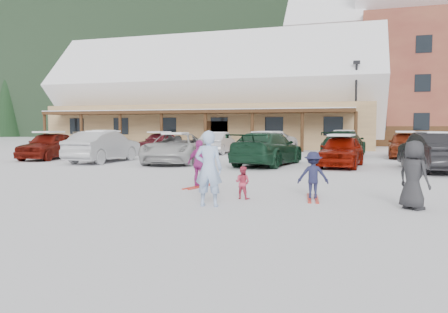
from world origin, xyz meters
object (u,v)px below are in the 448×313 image
(adult_skier, at_px, (209,169))
(parked_car_9, at_px, (218,143))
(parked_car_0, at_px, (49,145))
(lamp_post, at_px, (356,100))
(toddler_red, at_px, (243,183))
(child_magenta, at_px, (200,163))
(child_navy, at_px, (313,175))
(bystander_dark, at_px, (414,175))
(parked_car_10, at_px, (269,143))
(parked_car_12, at_px, (405,145))
(parked_car_2, at_px, (175,148))
(parked_car_1, at_px, (104,147))
(parked_car_4, at_px, (341,151))
(parked_car_5, at_px, (433,152))
(day_lodge, at_px, (213,103))
(parked_car_8, at_px, (159,142))
(parked_car_11, at_px, (344,144))
(parked_car_3, at_px, (267,149))
(parked_car_7, at_px, (104,141))

(adult_skier, height_order, parked_car_9, adult_skier)
(adult_skier, xyz_separation_m, parked_car_0, (-12.93, 10.78, -0.11))
(lamp_post, xyz_separation_m, adult_skier, (-3.05, -24.44, -2.84))
(toddler_red, xyz_separation_m, child_magenta, (-1.76, 1.70, 0.30))
(lamp_post, height_order, child_navy, lamp_post)
(child_navy, xyz_separation_m, bystander_dark, (2.22, -0.76, 0.16))
(parked_car_10, height_order, parked_car_12, parked_car_12)
(child_magenta, distance_m, parked_car_2, 8.53)
(parked_car_1, height_order, parked_car_4, parked_car_1)
(adult_skier, distance_m, parked_car_10, 18.03)
(adult_skier, height_order, child_magenta, adult_skier)
(parked_car_5, bearing_deg, parked_car_10, -53.18)
(toddler_red, relative_size, parked_car_5, 0.17)
(adult_skier, bearing_deg, child_navy, -146.58)
(parked_car_9, height_order, parked_car_12, parked_car_12)
(lamp_post, distance_m, parked_car_12, 8.02)
(lamp_post, relative_size, parked_car_12, 1.50)
(adult_skier, height_order, parked_car_12, adult_skier)
(day_lodge, relative_size, parked_car_4, 6.97)
(parked_car_8, bearing_deg, parked_car_1, -79.62)
(day_lodge, xyz_separation_m, parked_car_0, (-3.42, -18.04, -3.19))
(parked_car_11, bearing_deg, child_navy, 94.51)
(lamp_post, height_order, parked_car_8, lamp_post)
(adult_skier, height_order, parked_car_0, adult_skier)
(toddler_red, height_order, parked_car_10, parked_car_10)
(parked_car_0, bearing_deg, adult_skier, -47.62)
(parked_car_8, height_order, parked_car_9, parked_car_8)
(toddler_red, bearing_deg, parked_car_11, -84.87)
(parked_car_5, bearing_deg, parked_car_12, -96.70)
(toddler_red, relative_size, bystander_dark, 0.54)
(parked_car_9, bearing_deg, child_magenta, 103.00)
(child_magenta, xyz_separation_m, parked_car_12, (7.08, 14.60, 0.05))
(child_magenta, bearing_deg, parked_car_3, -78.93)
(child_navy, relative_size, parked_car_11, 0.22)
(adult_skier, xyz_separation_m, parked_car_1, (-8.99, 9.94, -0.08))
(parked_car_1, distance_m, parked_car_3, 8.24)
(bystander_dark, distance_m, parked_car_12, 16.60)
(child_magenta, height_order, parked_car_5, parked_car_5)
(parked_car_2, bearing_deg, parked_car_7, 131.05)
(parked_car_4, relative_size, parked_car_9, 0.99)
(toddler_red, distance_m, parked_car_4, 9.79)
(parked_car_0, relative_size, parked_car_4, 1.05)
(parked_car_5, height_order, parked_car_10, parked_car_5)
(parked_car_3, relative_size, parked_car_10, 1.00)
(toddler_red, height_order, parked_car_8, parked_car_8)
(parked_car_3, height_order, parked_car_9, parked_car_3)
(adult_skier, relative_size, parked_car_12, 0.39)
(toddler_red, xyz_separation_m, parked_car_12, (5.32, 16.30, 0.34))
(lamp_post, distance_m, toddler_red, 23.61)
(lamp_post, bearing_deg, parked_car_10, -128.47)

